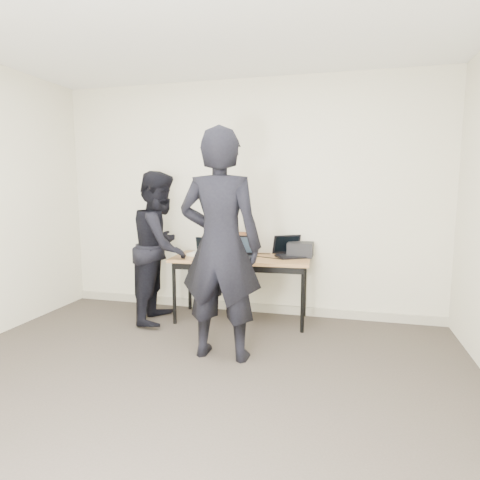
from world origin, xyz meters
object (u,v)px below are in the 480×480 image
(laptop_right, at_px, (290,252))
(leather_satchel, at_px, (231,242))
(laptop_beige, at_px, (202,251))
(laptop_center, at_px, (241,253))
(desk, at_px, (241,262))
(equipment_box, at_px, (300,249))
(person_typist, at_px, (220,246))
(person_observer, at_px, (161,247))

(laptop_right, distance_m, leather_satchel, 0.70)
(laptop_beige, xyz_separation_m, laptop_center, (0.48, -0.07, 0.01))
(laptop_beige, xyz_separation_m, leather_satchel, (0.28, 0.21, 0.09))
(leather_satchel, bearing_deg, desk, -58.93)
(leather_satchel, bearing_deg, laptop_right, -12.95)
(equipment_box, bearing_deg, laptop_right, -163.18)
(laptop_beige, height_order, leather_satchel, leather_satchel)
(laptop_beige, bearing_deg, desk, 2.59)
(person_typist, bearing_deg, leather_satchel, -78.38)
(laptop_center, bearing_deg, laptop_beige, 157.63)
(desk, height_order, laptop_beige, laptop_beige)
(laptop_center, bearing_deg, equipment_box, 7.29)
(laptop_right, height_order, person_observer, person_observer)
(laptop_center, height_order, leather_satchel, leather_satchel)
(leather_satchel, bearing_deg, laptop_center, -61.90)
(leather_satchel, xyz_separation_m, person_typist, (0.24, -1.20, 0.14))
(laptop_center, xyz_separation_m, leather_satchel, (-0.20, 0.28, 0.07))
(equipment_box, height_order, person_typist, person_typist)
(laptop_center, bearing_deg, person_observer, 174.52)
(laptop_right, xyz_separation_m, leather_satchel, (-0.70, 0.07, 0.07))
(desk, relative_size, equipment_box, 5.57)
(laptop_center, distance_m, equipment_box, 0.66)
(equipment_box, relative_size, person_observer, 0.17)
(desk, distance_m, leather_satchel, 0.34)
(leather_satchel, height_order, equipment_box, leather_satchel)
(person_observer, bearing_deg, laptop_right, -84.48)
(laptop_center, distance_m, laptop_right, 0.54)
(laptop_center, height_order, laptop_right, laptop_center)
(laptop_center, xyz_separation_m, laptop_right, (0.50, 0.21, -0.00))
(laptop_beige, height_order, equipment_box, laptop_beige)
(laptop_right, relative_size, person_typist, 0.22)
(laptop_center, height_order, equipment_box, laptop_center)
(laptop_center, distance_m, person_typist, 0.95)
(equipment_box, bearing_deg, person_typist, -115.94)
(laptop_right, relative_size, person_observer, 0.26)
(laptop_right, height_order, equipment_box, laptop_right)
(laptop_right, height_order, person_typist, person_typist)
(laptop_beige, distance_m, person_observer, 0.46)
(person_typist, bearing_deg, laptop_right, -111.66)
(leather_satchel, distance_m, person_observer, 0.81)
(desk, xyz_separation_m, laptop_right, (0.52, 0.16, 0.11))
(equipment_box, bearing_deg, desk, -163.04)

